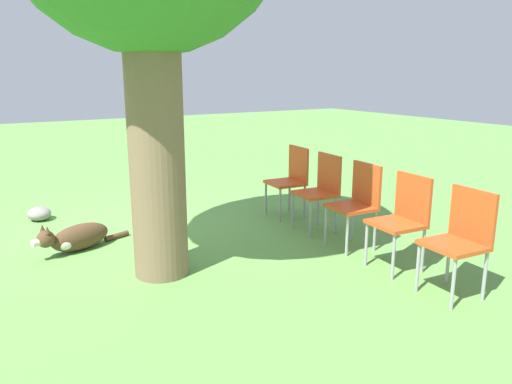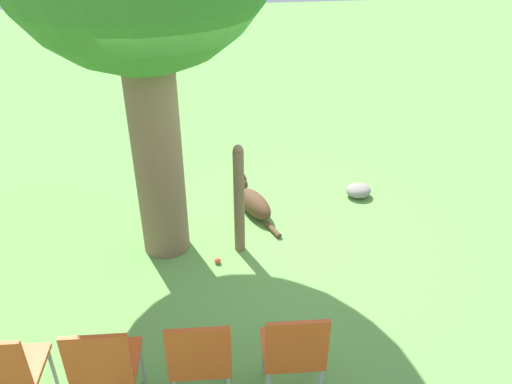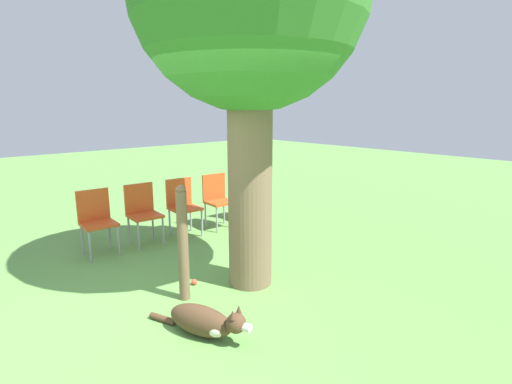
{
  "view_description": "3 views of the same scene",
  "coord_description": "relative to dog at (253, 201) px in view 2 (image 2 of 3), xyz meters",
  "views": [
    {
      "loc": [
        1.57,
        5.2,
        1.85
      ],
      "look_at": [
        -1.0,
        0.89,
        0.63
      ],
      "focal_mm": 35.0,
      "sensor_mm": 36.0,
      "label": 1
    },
    {
      "loc": [
        -4.5,
        0.65,
        3.32
      ],
      "look_at": [
        0.61,
        -0.09,
        0.3
      ],
      "focal_mm": 35.0,
      "sensor_mm": 36.0,
      "label": 2
    },
    {
      "loc": [
        3.38,
        -1.91,
        2.06
      ],
      "look_at": [
        0.13,
        1.03,
        1.1
      ],
      "focal_mm": 28.0,
      "sensor_mm": 36.0,
      "label": 3
    }
  ],
  "objects": [
    {
      "name": "red_chair_1",
      "position": [
        -2.66,
        0.74,
        0.38
      ],
      "size": [
        0.45,
        0.47,
        0.91
      ],
      "rotation": [
        0.0,
        0.0,
        -0.07
      ],
      "color": "#D14C1E",
      "rests_on": "ground_plane"
    },
    {
      "name": "dog",
      "position": [
        0.0,
        0.0,
        0.0
      ],
      "size": [
        1.07,
        0.47,
        0.36
      ],
      "rotation": [
        0.0,
        0.0,
        0.35
      ],
      "color": "#513823",
      "rests_on": "ground_plane"
    },
    {
      "name": "red_chair_3",
      "position": [
        -2.59,
        2.08,
        0.38
      ],
      "size": [
        0.45,
        0.47,
        0.91
      ],
      "rotation": [
        0.0,
        0.0,
        -0.07
      ],
      "color": "#D14C1E",
      "rests_on": "ground_plane"
    },
    {
      "name": "red_chair_0",
      "position": [
        -2.69,
        0.08,
        0.38
      ],
      "size": [
        0.45,
        0.47,
        0.91
      ],
      "rotation": [
        0.0,
        0.0,
        -0.07
      ],
      "color": "#D14C1E",
      "rests_on": "ground_plane"
    },
    {
      "name": "tennis_ball",
      "position": [
        -0.96,
        0.51,
        -0.11
      ],
      "size": [
        0.07,
        0.07,
        0.07
      ],
      "color": "#E54C33",
      "rests_on": "ground_plane"
    },
    {
      "name": "red_chair_2",
      "position": [
        -2.62,
        1.41,
        0.38
      ],
      "size": [
        0.45,
        0.47,
        0.91
      ],
      "rotation": [
        0.0,
        0.0,
        -0.07
      ],
      "color": "#D14C1E",
      "rests_on": "ground_plane"
    },
    {
      "name": "garden_rock",
      "position": [
        0.17,
        -1.4,
        -0.06
      ],
      "size": [
        0.29,
        0.32,
        0.17
      ],
      "color": "gray",
      "rests_on": "ground_plane"
    },
    {
      "name": "ground_plane",
      "position": [
        -0.65,
        0.06,
        -0.14
      ],
      "size": [
        30.0,
        30.0,
        0.0
      ],
      "primitive_type": "plane",
      "color": "#609947"
    },
    {
      "name": "fence_post",
      "position": [
        -0.74,
        0.25,
        0.49
      ],
      "size": [
        0.11,
        0.11,
        1.26
      ],
      "color": "brown",
      "rests_on": "ground_plane"
    }
  ]
}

